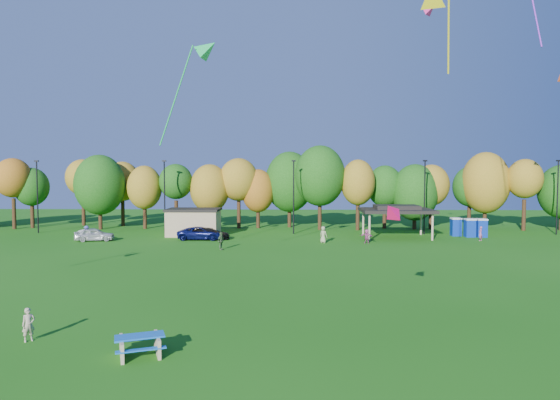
{
  "coord_description": "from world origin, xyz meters",
  "views": [
    {
      "loc": [
        2.04,
        -21.26,
        7.63
      ],
      "look_at": [
        1.27,
        6.0,
        6.1
      ],
      "focal_mm": 32.0,
      "sensor_mm": 36.0,
      "label": 1
    }
  ],
  "objects_px": {
    "car_c": "(201,233)",
    "kite_flyer": "(29,325)",
    "car_b": "(92,235)",
    "porta_potties": "(469,227)",
    "picnic_table": "(140,344)",
    "car_a": "(95,235)",
    "car_d": "(209,234)"
  },
  "relations": [
    {
      "from": "kite_flyer",
      "to": "car_b",
      "type": "bearing_deg",
      "value": 65.33
    },
    {
      "from": "car_b",
      "to": "car_d",
      "type": "distance_m",
      "value": 13.13
    },
    {
      "from": "car_a",
      "to": "picnic_table",
      "type": "bearing_deg",
      "value": -168.37
    },
    {
      "from": "car_a",
      "to": "car_d",
      "type": "bearing_deg",
      "value": -95.9
    },
    {
      "from": "kite_flyer",
      "to": "car_a",
      "type": "distance_m",
      "value": 34.05
    },
    {
      "from": "picnic_table",
      "to": "car_c",
      "type": "relative_size",
      "value": 0.47
    },
    {
      "from": "porta_potties",
      "to": "kite_flyer",
      "type": "relative_size",
      "value": 2.46
    },
    {
      "from": "kite_flyer",
      "to": "car_c",
      "type": "bearing_deg",
      "value": 44.96
    },
    {
      "from": "porta_potties",
      "to": "car_c",
      "type": "bearing_deg",
      "value": -173.64
    },
    {
      "from": "picnic_table",
      "to": "car_a",
      "type": "distance_m",
      "value": 37.55
    },
    {
      "from": "picnic_table",
      "to": "car_a",
      "type": "height_order",
      "value": "car_a"
    },
    {
      "from": "car_b",
      "to": "car_c",
      "type": "xyz_separation_m",
      "value": [
        12.18,
        0.72,
        0.1
      ]
    },
    {
      "from": "kite_flyer",
      "to": "car_c",
      "type": "relative_size",
      "value": 0.29
    },
    {
      "from": "picnic_table",
      "to": "kite_flyer",
      "type": "bearing_deg",
      "value": 142.53
    },
    {
      "from": "porta_potties",
      "to": "kite_flyer",
      "type": "distance_m",
      "value": 49.61
    },
    {
      "from": "car_c",
      "to": "picnic_table",
      "type": "bearing_deg",
      "value": -173.42
    },
    {
      "from": "car_b",
      "to": "car_c",
      "type": "height_order",
      "value": "car_c"
    },
    {
      "from": "porta_potties",
      "to": "car_d",
      "type": "height_order",
      "value": "porta_potties"
    },
    {
      "from": "car_b",
      "to": "car_d",
      "type": "xyz_separation_m",
      "value": [
        13.1,
        0.88,
        0.04
      ]
    },
    {
      "from": "picnic_table",
      "to": "car_c",
      "type": "bearing_deg",
      "value": 75.34
    },
    {
      "from": "car_c",
      "to": "car_a",
      "type": "bearing_deg",
      "value": 96.92
    },
    {
      "from": "car_a",
      "to": "car_c",
      "type": "height_order",
      "value": "car_c"
    },
    {
      "from": "car_c",
      "to": "kite_flyer",
      "type": "bearing_deg",
      "value": 177.54
    },
    {
      "from": "porta_potties",
      "to": "car_d",
      "type": "xyz_separation_m",
      "value": [
        -30.22,
        -3.31,
        -0.43
      ]
    },
    {
      "from": "kite_flyer",
      "to": "car_b",
      "type": "distance_m",
      "value": 34.88
    },
    {
      "from": "picnic_table",
      "to": "car_a",
      "type": "xyz_separation_m",
      "value": [
        -15.67,
        34.13,
        0.21
      ]
    },
    {
      "from": "car_d",
      "to": "kite_flyer",
      "type": "bearing_deg",
      "value": 171.97
    },
    {
      "from": "kite_flyer",
      "to": "car_c",
      "type": "xyz_separation_m",
      "value": [
        1.46,
        33.91,
        -0.04
      ]
    },
    {
      "from": "porta_potties",
      "to": "picnic_table",
      "type": "xyz_separation_m",
      "value": [
        -27.06,
        -39.0,
        -0.6
      ]
    },
    {
      "from": "picnic_table",
      "to": "kite_flyer",
      "type": "distance_m",
      "value": 5.79
    },
    {
      "from": "porta_potties",
      "to": "kite_flyer",
      "type": "xyz_separation_m",
      "value": [
        -32.61,
        -37.38,
        -0.33
      ]
    },
    {
      "from": "car_d",
      "to": "porta_potties",
      "type": "bearing_deg",
      "value": -87.77
    }
  ]
}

